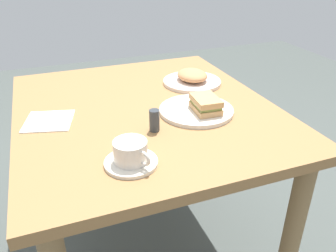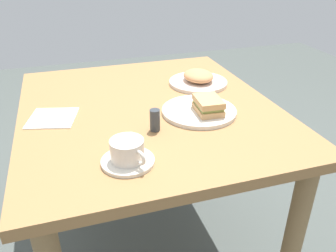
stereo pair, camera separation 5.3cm
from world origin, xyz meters
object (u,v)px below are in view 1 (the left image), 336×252
at_px(coffee_saucer, 131,162).
at_px(coffee_cup, 131,151).
at_px(napkin, 49,121).
at_px(side_plate, 192,82).
at_px(salt_shaker, 154,120).
at_px(sandwich_front, 206,104).
at_px(sandwich_plate, 196,110).
at_px(dining_table, 146,135).
at_px(spoon, 131,144).

distance_m(coffee_saucer, coffee_cup, 0.04).
bearing_deg(napkin, coffee_cup, 29.20).
height_order(side_plate, salt_shaker, salt_shaker).
bearing_deg(sandwich_front, coffee_saucer, -57.99).
bearing_deg(side_plate, sandwich_plate, -21.33).
xyz_separation_m(dining_table, coffee_saucer, (0.34, -0.14, 0.12)).
distance_m(dining_table, coffee_cup, 0.40).
height_order(spoon, side_plate, spoon).
relative_size(dining_table, spoon, 10.31).
xyz_separation_m(sandwich_front, salt_shaker, (0.04, -0.20, -0.00)).
bearing_deg(sandwich_plate, sandwich_front, 34.32).
relative_size(coffee_saucer, coffee_cup, 1.29).
height_order(dining_table, coffee_saucer, coffee_saucer).
height_order(coffee_saucer, side_plate, side_plate).
relative_size(spoon, napkin, 0.65).
xyz_separation_m(sandwich_front, napkin, (-0.14, -0.51, -0.04)).
bearing_deg(napkin, spoon, 39.03).
bearing_deg(salt_shaker, sandwich_plate, 112.44).
xyz_separation_m(sandwich_plate, side_plate, (-0.26, 0.10, 0.00)).
distance_m(dining_table, salt_shaker, 0.24).
distance_m(spoon, salt_shaker, 0.13).
bearing_deg(coffee_cup, sandwich_plate, 127.66).
bearing_deg(side_plate, napkin, -75.68).
bearing_deg(coffee_cup, dining_table, 156.84).
height_order(sandwich_plate, spoon, spoon).
xyz_separation_m(dining_table, coffee_cup, (0.34, -0.14, 0.16)).
bearing_deg(coffee_cup, napkin, -150.80).
distance_m(coffee_cup, spoon, 0.09).
relative_size(sandwich_plate, coffee_cup, 2.30).
bearing_deg(sandwich_plate, side_plate, 158.67).
bearing_deg(sandwich_front, napkin, -105.28).
height_order(sandwich_front, coffee_cup, coffee_cup).
bearing_deg(spoon, sandwich_front, 112.31).
distance_m(sandwich_plate, sandwich_front, 0.05).
height_order(coffee_saucer, coffee_cup, coffee_cup).
relative_size(sandwich_front, coffee_saucer, 0.82).
distance_m(dining_table, sandwich_plate, 0.22).
xyz_separation_m(coffee_saucer, napkin, (-0.34, -0.19, -0.00)).
relative_size(sandwich_front, salt_shaker, 1.68).
xyz_separation_m(coffee_cup, spoon, (-0.08, 0.02, -0.03)).
distance_m(dining_table, spoon, 0.31).
bearing_deg(coffee_saucer, sandwich_plate, 127.43).
xyz_separation_m(coffee_saucer, coffee_cup, (0.00, 0.00, 0.04)).
height_order(sandwich_plate, sandwich_front, sandwich_front).
bearing_deg(coffee_saucer, side_plate, 140.67).
relative_size(sandwich_plate, sandwich_front, 2.18).
bearing_deg(coffee_saucer, dining_table, 156.66).
xyz_separation_m(sandwich_plate, salt_shaker, (0.07, -0.18, 0.03)).
distance_m(sandwich_plate, coffee_saucer, 0.37).
bearing_deg(sandwich_front, side_plate, 164.29).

